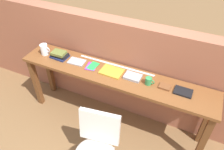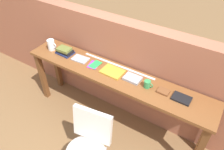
% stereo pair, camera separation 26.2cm
% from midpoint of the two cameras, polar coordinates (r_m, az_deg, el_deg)
% --- Properties ---
extents(ground_plane, '(40.00, 40.00, 0.00)m').
position_cam_midpoint_polar(ground_plane, '(3.15, -0.04, -15.30)').
color(ground_plane, brown).
extents(brick_wall_back, '(6.00, 0.20, 1.43)m').
position_cam_midpoint_polar(brick_wall_back, '(3.01, 6.45, 1.23)').
color(brick_wall_back, '#9E5B42').
rests_on(brick_wall_back, ground).
extents(sideboard, '(2.50, 0.44, 0.88)m').
position_cam_midpoint_polar(sideboard, '(2.76, 3.27, -2.09)').
color(sideboard, brown).
rests_on(sideboard, ground).
extents(chair_white_moulded, '(0.50, 0.51, 0.89)m').
position_cam_midpoint_polar(chair_white_moulded, '(2.45, -3.09, -17.49)').
color(chair_white_moulded, silver).
rests_on(chair_white_moulded, ground).
extents(pitcher_white, '(0.14, 0.10, 0.18)m').
position_cam_midpoint_polar(pitcher_white, '(3.14, -13.29, 7.62)').
color(pitcher_white, white).
rests_on(pitcher_white, sideboard).
extents(book_stack_leftmost, '(0.23, 0.18, 0.09)m').
position_cam_midpoint_polar(book_stack_leftmost, '(3.04, -9.84, 6.11)').
color(book_stack_leftmost, navy).
rests_on(book_stack_leftmost, sideboard).
extents(magazine_cycling, '(0.23, 0.16, 0.01)m').
position_cam_midpoint_polar(magazine_cycling, '(2.91, -5.72, 4.09)').
color(magazine_cycling, '#9E9EA3').
rests_on(magazine_cycling, sideboard).
extents(pamphlet_pile_colourful, '(0.15, 0.19, 0.01)m').
position_cam_midpoint_polar(pamphlet_pile_colourful, '(2.81, -1.98, 2.63)').
color(pamphlet_pile_colourful, orange).
rests_on(pamphlet_pile_colourful, sideboard).
extents(book_open_centre, '(0.28, 0.21, 0.02)m').
position_cam_midpoint_polar(book_open_centre, '(2.69, 2.93, 0.81)').
color(book_open_centre, gold).
rests_on(book_open_centre, sideboard).
extents(book_grey_hardcover, '(0.21, 0.15, 0.03)m').
position_cam_midpoint_polar(book_grey_hardcover, '(2.61, 8.26, -1.00)').
color(book_grey_hardcover, '#9E9EA3').
rests_on(book_grey_hardcover, sideboard).
extents(mug, '(0.11, 0.08, 0.09)m').
position_cam_midpoint_polar(mug, '(2.52, 12.20, -2.48)').
color(mug, '#338C4C').
rests_on(mug, sideboard).
extents(leather_journal_brown, '(0.13, 0.10, 0.02)m').
position_cam_midpoint_polar(leather_journal_brown, '(2.52, 16.20, -4.24)').
color(leather_journal_brown, brown).
rests_on(leather_journal_brown, sideboard).
extents(book_repair_rightmost, '(0.20, 0.15, 0.02)m').
position_cam_midpoint_polar(book_repair_rightmost, '(2.51, 20.61, -5.88)').
color(book_repair_rightmost, black).
rests_on(book_repair_rightmost, sideboard).
extents(ruler_metal_back_edge, '(1.03, 0.03, 0.00)m').
position_cam_midpoint_polar(ruler_metal_back_edge, '(2.80, 4.25, 2.38)').
color(ruler_metal_back_edge, silver).
rests_on(ruler_metal_back_edge, sideboard).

